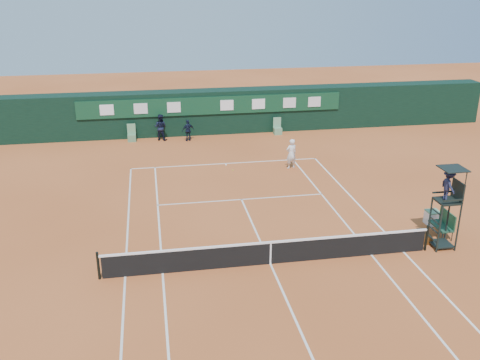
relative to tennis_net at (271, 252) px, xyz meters
The scene contains 14 objects.
ground 0.51m from the tennis_net, ahead, with size 90.00×90.00×0.00m, color #C4602E.
court_lines 0.50m from the tennis_net, ahead, with size 11.05×23.85×0.01m.
tennis_net is the anchor object (origin of this frame).
back_wall 18.77m from the tennis_net, 90.00° to the left, with size 40.00×1.65×3.00m.
linesman_chair_left 18.33m from the tennis_net, 107.46° to the left, with size 0.55×0.50×1.15m.
linesman_chair_right 18.05m from the tennis_net, 75.57° to the left, with size 0.55×0.50×1.15m.
umpire_chair 7.42m from the tennis_net, ahead, with size 0.96×0.95×3.42m.
player_bench 7.85m from the tennis_net, ahead, with size 0.56×1.20×1.10m.
tennis_bag 6.88m from the tennis_net, ahead, with size 0.37×0.84×0.31m, color black.
cooler 8.18m from the tennis_net, 15.62° to the left, with size 0.57×0.57×0.65m.
tennis_ball 10.62m from the tennis_net, 88.67° to the left, with size 0.06×0.06×0.06m, color #CCDD33.
player 11.06m from the tennis_net, 71.02° to the left, with size 0.64×0.42×1.75m, color white.
ball_kid_left 17.78m from the tennis_net, 101.60° to the left, with size 0.86×0.67×1.77m, color black.
ball_kid_right 17.00m from the tennis_net, 95.97° to the left, with size 0.84×0.35×1.44m, color black.
Camera 1 is at (-4.22, -17.57, 10.39)m, focal length 40.00 mm.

